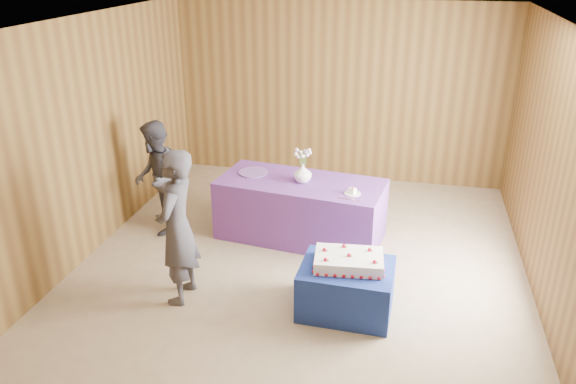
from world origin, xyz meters
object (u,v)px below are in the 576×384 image
(guest_right, at_px, (157,178))
(guest_left, at_px, (177,228))
(cake_table, at_px, (346,289))
(serving_table, at_px, (301,209))
(vase, at_px, (303,173))
(sheet_cake, at_px, (349,261))

(guest_right, bearing_deg, guest_left, 7.98)
(cake_table, distance_m, guest_right, 2.87)
(guest_left, xyz_separation_m, guest_right, (-0.86, 1.38, -0.09))
(serving_table, xyz_separation_m, guest_left, (-0.93, -1.60, 0.43))
(serving_table, relative_size, vase, 8.79)
(sheet_cake, distance_m, vase, 1.64)
(guest_left, bearing_deg, serving_table, 148.71)
(guest_left, distance_m, guest_right, 1.63)
(vase, relative_size, guest_left, 0.14)
(guest_right, bearing_deg, sheet_cake, 40.51)
(cake_table, height_order, guest_left, guest_left)
(vase, bearing_deg, serving_table, 155.67)
(serving_table, relative_size, guest_right, 1.39)
(guest_left, bearing_deg, sheet_cake, 94.34)
(sheet_cake, bearing_deg, guest_right, 149.00)
(sheet_cake, xyz_separation_m, vase, (-0.74, 1.43, 0.30))
(cake_table, relative_size, guest_left, 0.56)
(serving_table, height_order, vase, vase)
(cake_table, relative_size, guest_right, 0.62)
(sheet_cake, distance_m, guest_left, 1.72)
(cake_table, height_order, serving_table, serving_table)
(serving_table, relative_size, guest_left, 1.23)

